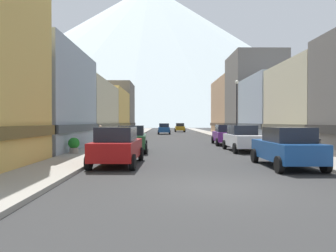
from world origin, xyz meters
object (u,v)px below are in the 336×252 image
Objects in this scene: streetlamp_right at (237,101)px; car_left_1 at (132,138)px; potted_plant_0 at (74,145)px; trash_bin_right at (315,148)px; car_right_1 at (243,138)px; car_right_0 at (287,147)px; car_driving_0 at (164,129)px; car_driving_1 at (180,127)px; pedestrian_0 at (100,137)px; car_right_2 at (226,135)px; car_left_0 at (117,146)px.

car_left_1 is at bearing -136.21° from streetlamp_right.
trash_bin_right is at bearing -9.60° from potted_plant_0.
car_right_1 is 5.68m from trash_bin_right.
car_right_0 and car_driving_0 have the same top height.
streetlamp_right reaches higher than car_right_0.
car_driving_1 is at bearing 74.27° from car_driving_0.
car_right_1 is at bearing 116.72° from trash_bin_right.
car_right_1 is at bearing 90.01° from car_right_0.
car_left_1 reaches higher than pedestrian_0.
car_right_1 is at bearing -89.98° from car_right_2.
car_right_2 is 0.76× the size of streetlamp_right.
car_driving_0 is 4.70× the size of potted_plant_0.
car_left_1 is 1.01× the size of car_right_1.
streetlamp_right reaches higher than car_driving_1.
car_left_0 is at bearing -93.37° from car_driving_0.
streetlamp_right is (1.55, 2.41, 3.09)m from car_right_2.
car_right_0 is 13.48m from pedestrian_0.
trash_bin_right is at bearing -84.21° from car_driving_1.
car_driving_0 is at bearing 80.95° from pedestrian_0.
streetlamp_right is (9.15, 8.77, 3.09)m from car_left_1.
car_right_0 is 4.49× the size of trash_bin_right.
potted_plant_0 is 0.16× the size of streetlamp_right.
car_driving_0 is (-5.40, 24.51, 0.00)m from car_right_2.
car_right_2 is 11.30m from trash_bin_right.
streetlamp_right is at bearing -83.61° from car_driving_1.
car_right_2 and car_driving_1 have the same top height.
car_left_0 is 4.54× the size of trash_bin_right.
car_right_1 is at bearing 14.58° from potted_plant_0.
car_right_0 is (7.60, -7.29, 0.00)m from car_left_1.
streetlamp_right is at bearing 59.00° from car_left_0.
trash_bin_right is (7.95, -35.52, -0.26)m from car_driving_0.
car_right_1 is at bearing -79.95° from car_driving_0.
pedestrian_0 is at bearing 79.58° from potted_plant_0.
car_right_0 and car_driving_1 have the same top height.
pedestrian_0 reaches higher than potted_plant_0.
car_driving_0 is at bearing 85.93° from car_left_1.
trash_bin_right reaches higher than potted_plant_0.
car_left_0 and car_right_2 have the same top height.
pedestrian_0 is at bearing 172.81° from car_right_1.
car_right_0 is at bearing -43.82° from car_left_1.
car_right_2 reaches higher than trash_bin_right.
car_left_0 reaches higher than trash_bin_right.
potted_plant_0 is at bearing -100.42° from pedestrian_0.
potted_plant_0 is at bearing -140.99° from car_right_2.
car_right_1 is (7.60, 0.42, 0.00)m from car_left_1.
streetlamp_right reaches higher than car_driving_0.
car_right_2 is 2.75× the size of pedestrian_0.
car_right_2 reaches higher than potted_plant_0.
streetlamp_right is (1.55, 8.34, 3.09)m from car_right_1.
car_right_0 is at bearing -89.99° from car_right_2.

